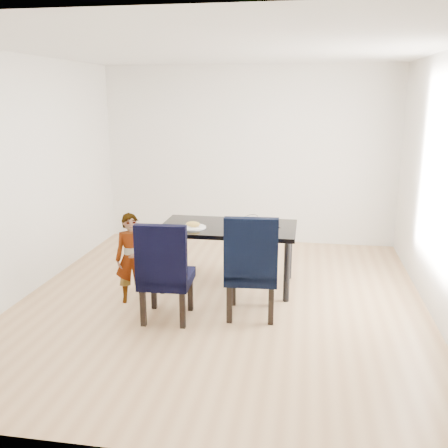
% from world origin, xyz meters
% --- Properties ---
extents(floor, '(4.50, 5.00, 0.01)m').
position_xyz_m(floor, '(0.00, 0.00, -0.01)').
color(floor, tan).
rests_on(floor, ground).
extents(ceiling, '(4.50, 5.00, 0.01)m').
position_xyz_m(ceiling, '(0.00, 0.00, 2.71)').
color(ceiling, white).
rests_on(ceiling, wall_back).
extents(wall_back, '(4.50, 0.01, 2.70)m').
position_xyz_m(wall_back, '(0.00, 2.50, 1.35)').
color(wall_back, white).
rests_on(wall_back, ground).
extents(wall_front, '(4.50, 0.01, 2.70)m').
position_xyz_m(wall_front, '(0.00, -2.50, 1.35)').
color(wall_front, white).
rests_on(wall_front, ground).
extents(wall_left, '(0.01, 5.00, 2.70)m').
position_xyz_m(wall_left, '(-2.25, 0.00, 1.35)').
color(wall_left, silver).
rests_on(wall_left, ground).
extents(wall_right, '(0.01, 5.00, 2.70)m').
position_xyz_m(wall_right, '(2.25, 0.00, 1.35)').
color(wall_right, white).
rests_on(wall_right, ground).
extents(dining_table, '(1.60, 0.90, 0.75)m').
position_xyz_m(dining_table, '(0.00, 0.50, 0.38)').
color(dining_table, black).
rests_on(dining_table, floor).
extents(chair_left, '(0.53, 0.55, 1.06)m').
position_xyz_m(chair_left, '(-0.47, -0.51, 0.53)').
color(chair_left, black).
rests_on(chair_left, floor).
extents(chair_right, '(0.56, 0.59, 1.11)m').
position_xyz_m(chair_right, '(0.37, -0.28, 0.55)').
color(chair_right, black).
rests_on(chair_right, floor).
extents(child, '(0.43, 0.35, 1.01)m').
position_xyz_m(child, '(-0.97, -0.15, 0.51)').
color(child, '#F25514').
rests_on(child, floor).
extents(plate, '(0.37, 0.37, 0.02)m').
position_xyz_m(plate, '(-0.38, 0.34, 0.76)').
color(plate, white).
rests_on(plate, dining_table).
extents(sandwich, '(0.18, 0.11, 0.07)m').
position_xyz_m(sandwich, '(-0.39, 0.33, 0.80)').
color(sandwich, gold).
rests_on(sandwich, plate).
extents(laptop, '(0.37, 0.34, 0.02)m').
position_xyz_m(laptop, '(0.43, 0.60, 0.76)').
color(laptop, black).
rests_on(laptop, dining_table).
extents(cable_tangle, '(0.18, 0.18, 0.01)m').
position_xyz_m(cable_tangle, '(0.26, 0.85, 0.75)').
color(cable_tangle, black).
rests_on(cable_tangle, dining_table).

